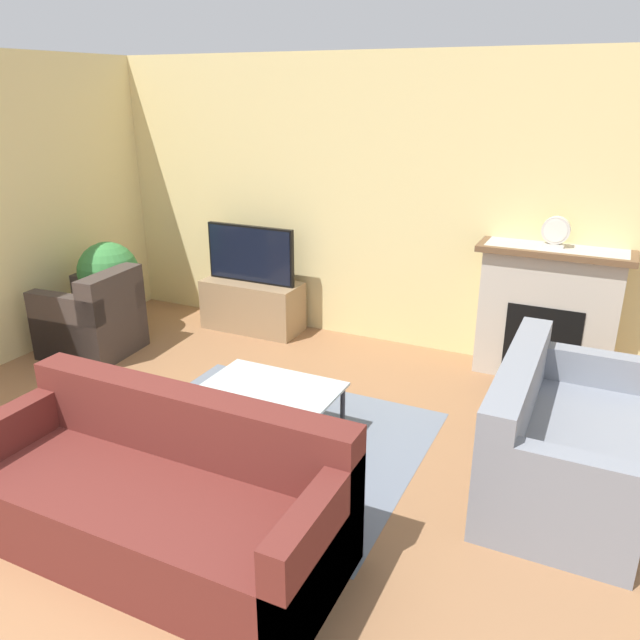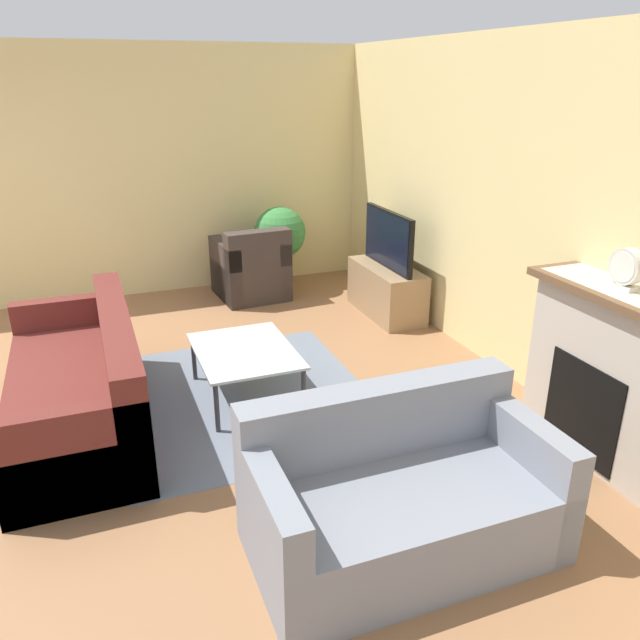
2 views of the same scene
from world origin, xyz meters
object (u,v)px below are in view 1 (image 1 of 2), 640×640
Objects in this scene: potted_plant at (109,277)px; mantel_clock at (556,231)px; couch_loveseat at (558,444)px; coffee_table at (267,395)px; tv at (250,254)px; couch_sectional at (160,500)px; armchair_by_window at (93,323)px.

potted_plant is 4.16m from mantel_clock.
coffee_table is (-1.91, -0.34, 0.07)m from couch_loveseat.
potted_plant is (-1.15, -0.79, -0.17)m from tv.
coffee_table is 3.78× the size of mantel_clock.
tv reaches higher than couch_loveseat.
mantel_clock is at bearing 10.72° from couch_loveseat.
coffee_table is at bearing -23.72° from potted_plant.
coffee_table is at bearing 90.65° from couch_sectional.
coffee_table is (1.25, -1.85, -0.44)m from tv.
tv reaches higher than potted_plant.
coffee_table is at bearing -128.97° from mantel_clock.
mantel_clock reaches higher than tv.
couch_loveseat is (1.89, 1.53, 0.00)m from couch_sectional.
coffee_table is at bearing 69.33° from armchair_by_window.
couch_loveseat and armchair_by_window have the same top height.
armchair_by_window is at bearing -161.43° from mantel_clock.
tv is 1.65m from armchair_by_window.
coffee_table is 0.98× the size of potted_plant.
mantel_clock is at bearing 12.95° from potted_plant.
couch_sectional is 2.54× the size of armchair_by_window.
tv is 0.46× the size of couch_sectional.
potted_plant is (-2.40, 1.06, 0.27)m from coffee_table.
tv is 1.41m from potted_plant.
mantel_clock is at bearing 2.56° from tv.
armchair_by_window is at bearing -131.32° from tv.
mantel_clock is at bearing 51.03° from coffee_table.
armchair_by_window is 4.21m from mantel_clock.
mantel_clock reaches higher than armchair_by_window.
mantel_clock reaches higher than couch_loveseat.
couch_sectional is 3.68m from mantel_clock.
couch_sectional is at bearing -42.95° from potted_plant.
couch_loveseat is 1.62× the size of potted_plant.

